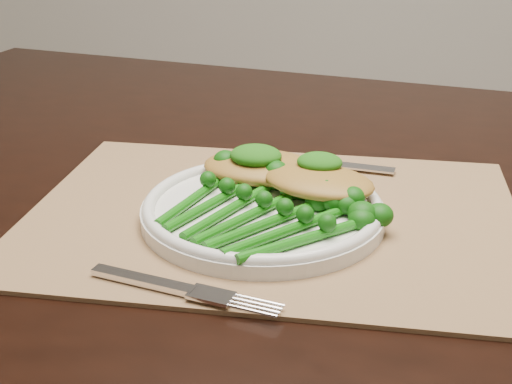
% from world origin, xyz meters
% --- Properties ---
extents(placemat, '(0.51, 0.39, 0.00)m').
position_xyz_m(placemat, '(-0.13, -0.00, 0.75)').
color(placemat, '#906C49').
rests_on(placemat, dining_table).
extents(dinner_plate, '(0.24, 0.24, 0.02)m').
position_xyz_m(dinner_plate, '(-0.14, -0.02, 0.77)').
color(dinner_plate, white).
rests_on(dinner_plate, placemat).
extents(knife, '(0.19, 0.03, 0.01)m').
position_xyz_m(knife, '(-0.13, 0.14, 0.76)').
color(knife, silver).
rests_on(knife, placemat).
extents(fork, '(0.17, 0.05, 0.01)m').
position_xyz_m(fork, '(-0.16, -0.17, 0.76)').
color(fork, silver).
rests_on(fork, placemat).
extents(chicken_fillet_left, '(0.13, 0.09, 0.03)m').
position_xyz_m(chicken_fillet_left, '(-0.15, 0.05, 0.78)').
color(chicken_fillet_left, '#B08033').
rests_on(chicken_fillet_left, dinner_plate).
extents(chicken_fillet_right, '(0.13, 0.11, 0.02)m').
position_xyz_m(chicken_fillet_right, '(-0.09, 0.02, 0.79)').
color(chicken_fillet_right, '#B08033').
rests_on(chicken_fillet_right, dinner_plate).
extents(pesto_dollop_left, '(0.06, 0.05, 0.02)m').
position_xyz_m(pesto_dollop_left, '(-0.16, 0.05, 0.80)').
color(pesto_dollop_left, '#114D0B').
rests_on(pesto_dollop_left, chicken_fillet_left).
extents(pesto_dollop_right, '(0.05, 0.04, 0.02)m').
position_xyz_m(pesto_dollop_right, '(-0.09, 0.04, 0.80)').
color(pesto_dollop_right, '#114D0B').
rests_on(pesto_dollop_right, chicken_fillet_right).
extents(broccolini_bundle, '(0.23, 0.24, 0.04)m').
position_xyz_m(broccolini_bundle, '(-0.14, -0.05, 0.77)').
color(broccolini_bundle, '#12610C').
rests_on(broccolini_bundle, dinner_plate).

